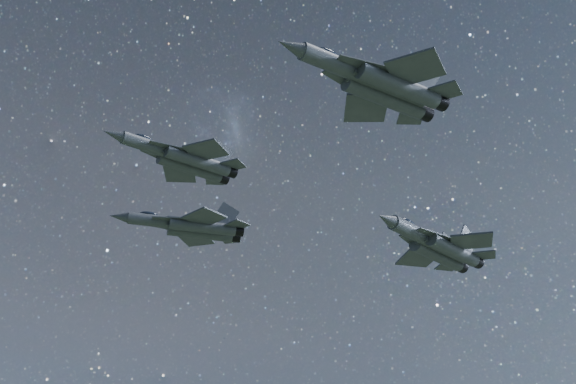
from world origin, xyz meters
TOP-DOWN VIEW (x-y plane):
  - jet_lead at (-10.27, 3.71)m, footprint 15.02×10.72m
  - jet_left at (-2.43, 16.69)m, footprint 16.96×11.32m
  - jet_right at (-1.71, -16.89)m, footprint 18.09×12.76m
  - jet_slot at (21.83, -1.14)m, footprint 19.96×13.81m

SIDE VIEW (x-z plane):
  - jet_slot at x=21.83m, z-range 146.28..151.29m
  - jet_left at x=-2.43m, z-range 149.45..153.75m
  - jet_lead at x=-10.27m, z-range 150.45..154.29m
  - jet_right at x=-1.71m, z-range 150.86..155.43m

